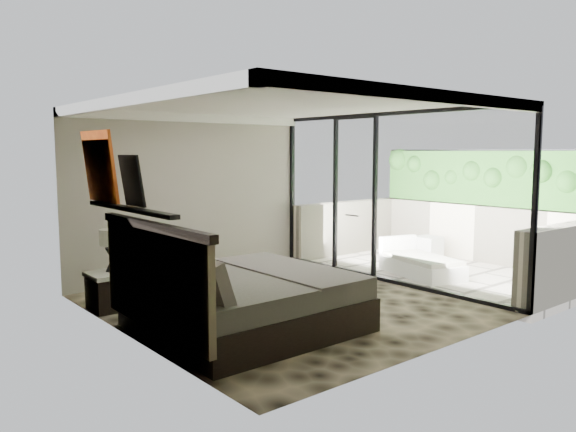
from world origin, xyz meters
TOP-DOWN VIEW (x-y plane):
  - floor at (0.00, 0.00)m, footprint 5.00×5.00m
  - ceiling at (0.00, 0.00)m, footprint 4.50×5.00m
  - back_wall at (0.00, 2.49)m, footprint 4.50×0.02m
  - left_wall at (-2.24, 0.00)m, footprint 0.02×5.00m
  - glass_wall at (2.25, 0.00)m, footprint 0.08×5.00m
  - terrace_slab at (3.75, 0.00)m, footprint 3.00×5.00m
  - parapet_far at (5.10, 0.00)m, footprint 0.30×5.00m
  - foliage_hedge at (5.10, 0.00)m, footprint 0.36×4.60m
  - picture_ledge at (-2.18, 0.10)m, footprint 0.12×2.20m
  - bed at (-1.11, -0.55)m, footprint 2.42×2.34m
  - nightstand at (-1.96, 1.33)m, footprint 0.56×0.56m
  - table_lamp at (-1.90, 1.37)m, footprint 0.32×0.32m
  - abstract_canvas at (-2.19, 0.93)m, footprint 0.13×0.90m
  - framed_print at (-2.14, 0.10)m, footprint 0.11×0.50m
  - ottoman at (4.45, 0.81)m, footprint 0.47×0.47m
  - lounger at (3.11, -0.01)m, footprint 1.13×1.68m

SIDE VIEW (x-z plane):
  - terrace_slab at x=3.75m, z-range -0.12..0.00m
  - floor at x=0.00m, z-range 0.00..0.00m
  - lounger at x=3.11m, z-range -0.11..0.49m
  - ottoman at x=4.45m, z-range 0.00..0.46m
  - nightstand at x=-1.96m, z-range 0.00..0.56m
  - bed at x=-1.11m, z-range -0.28..1.06m
  - parapet_far at x=5.10m, z-range 0.00..1.10m
  - table_lamp at x=-1.90m, z-range 0.60..1.18m
  - back_wall at x=0.00m, z-range 0.00..2.80m
  - left_wall at x=-2.24m, z-range 0.00..2.80m
  - glass_wall at x=2.25m, z-range 0.00..2.80m
  - picture_ledge at x=-2.18m, z-range 1.48..1.52m
  - foliage_hedge at x=5.10m, z-range 1.10..2.20m
  - framed_print at x=-2.14m, z-range 1.53..2.12m
  - abstract_canvas at x=-2.19m, z-range 1.53..2.42m
  - ceiling at x=0.00m, z-range 2.78..2.80m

